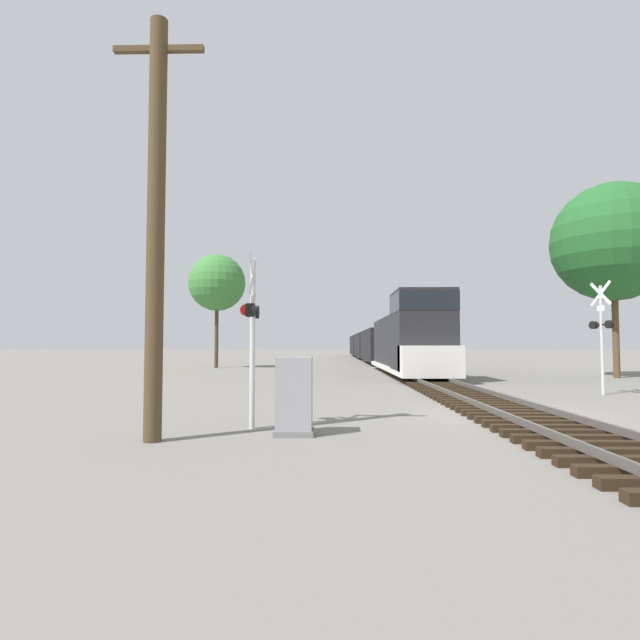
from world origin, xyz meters
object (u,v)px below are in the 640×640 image
crossing_signal_near (251,322)px  utility_pole (156,222)px  crossing_signal_far (602,329)px  relay_cabinet (294,397)px  tree_far_right (613,242)px  freight_train (374,345)px  tree_mid_background (217,283)px

crossing_signal_near → utility_pole: bearing=-47.9°
utility_pole → crossing_signal_far: bearing=34.5°
crossing_signal_far → utility_pole: utility_pole is taller
relay_cabinet → utility_pole: 4.43m
relay_cabinet → tree_far_right: bearing=47.1°
freight_train → crossing_signal_near: (-6.47, -43.21, 0.51)m
freight_train → crossing_signal_far: (5.43, -35.44, 0.60)m
freight_train → relay_cabinet: freight_train is taller
freight_train → utility_pole: bearing=-100.3°
freight_train → utility_pole: size_ratio=7.99×
crossing_signal_far → relay_cabinet: size_ratio=2.66×
freight_train → crossing_signal_far: size_ratio=15.69×
relay_cabinet → utility_pole: size_ratio=0.19×
utility_pole → tree_mid_background: tree_mid_background is taller
utility_pole → relay_cabinet: bearing=15.6°
tree_mid_background → crossing_signal_near: bearing=-75.5°
tree_mid_background → tree_far_right: bearing=-25.1°
tree_far_right → utility_pole: bearing=-135.9°
crossing_signal_far → relay_cabinet: (-10.89, -8.56, -1.65)m
crossing_signal_far → tree_far_right: bearing=-51.3°
freight_train → tree_mid_background: (-13.98, -14.10, 5.05)m
freight_train → relay_cabinet: 44.35m
relay_cabinet → tree_mid_background: (-8.53, 29.90, 6.11)m
freight_train → tree_far_right: 28.88m
freight_train → crossing_signal_far: freight_train is taller
freight_train → crossing_signal_far: bearing=-81.3°
tree_far_right → crossing_signal_far: bearing=-121.7°
freight_train → tree_mid_background: bearing=-134.8°
crossing_signal_far → tree_mid_background: (-19.42, 21.34, 4.46)m
freight_train → tree_far_right: tree_far_right is taller
freight_train → tree_far_right: size_ratio=6.02×
relay_cabinet → crossing_signal_far: bearing=38.2°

